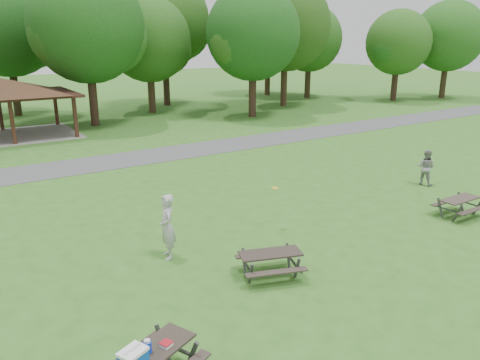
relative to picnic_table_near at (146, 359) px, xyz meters
name	(u,v)px	position (x,y,z in m)	size (l,w,h in m)	color
ground	(287,263)	(5.34, 2.62, -0.70)	(160.00, 160.00, 0.00)	#2E651D
asphalt_path	(120,160)	(5.34, 16.62, -0.69)	(120.00, 3.20, 0.02)	#48494B
pavilion	(2,89)	(1.34, 26.62, 2.37)	(8.60, 7.01, 3.76)	#332212
tree_row_e	(88,29)	(7.44, 27.65, 6.09)	(8.40, 8.00, 11.02)	black
tree_row_f	(150,42)	(13.43, 31.15, 5.14)	(7.35, 7.00, 9.55)	#322016
tree_row_g	(254,36)	(19.43, 24.65, 5.63)	(7.77, 7.40, 10.25)	black
tree_row_h	(286,28)	(25.44, 28.15, 6.33)	(8.61, 8.20, 11.37)	#322116
tree_row_i	(310,41)	(31.43, 31.65, 5.21)	(7.14, 6.80, 9.52)	black
tree_row_j	(398,44)	(37.42, 25.15, 4.86)	(6.72, 6.40, 8.96)	black
tree_deep_b	(8,29)	(3.44, 35.65, 6.19)	(8.40, 8.00, 11.13)	black
tree_deep_c	(165,23)	(16.45, 34.65, 6.75)	(8.82, 8.40, 11.90)	black
tree_deep_d	(269,30)	(29.44, 36.15, 6.33)	(8.40, 8.00, 11.27)	#321F16
tree_flank_right	(449,38)	(43.43, 23.65, 5.46)	(7.56, 7.20, 9.97)	black
picnic_table_near	(146,359)	(0.00, 0.00, 0.00)	(2.16, 1.98, 1.21)	black
picnic_table_middle	(270,258)	(4.45, 2.25, -0.16)	(2.01, 1.81, 0.72)	black
picnic_table_far	(460,203)	(12.86, 2.11, -0.18)	(1.62, 1.32, 0.70)	#332B24
frisbee_in_flight	(275,188)	(6.64, 4.94, 0.71)	(0.25, 0.25, 0.02)	yellow
frisbee_thrower	(167,227)	(2.64, 4.82, 0.27)	(0.70, 0.46, 1.93)	#AFB0B2
frisbee_catcher	(426,167)	(15.09, 5.18, 0.09)	(0.76, 0.60, 1.57)	gray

